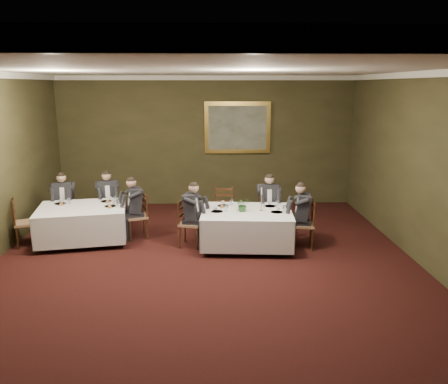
{
  "coord_description": "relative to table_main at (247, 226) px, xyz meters",
  "views": [
    {
      "loc": [
        0.13,
        -6.92,
        3.25
      ],
      "look_at": [
        0.39,
        1.64,
        1.15
      ],
      "focal_mm": 35.0,
      "sensor_mm": 36.0,
      "label": 1
    }
  ],
  "objects": [
    {
      "name": "ceiling",
      "position": [
        -0.85,
        -1.58,
        3.05
      ],
      "size": [
        8.0,
        10.0,
        0.1
      ],
      "primitive_type": "cube",
      "color": "silver",
      "rests_on": "back_wall"
    },
    {
      "name": "centerpiece",
      "position": [
        -0.09,
        -0.01,
        0.47
      ],
      "size": [
        0.34,
        0.32,
        0.3
      ],
      "primitive_type": "imported",
      "rotation": [
        0.0,
        0.0,
        0.41
      ],
      "color": "#2D5926",
      "rests_on": "table_main"
    },
    {
      "name": "chair_sec_backright",
      "position": [
        -3.13,
        1.4,
        -0.17
      ],
      "size": [
        0.54,
        0.52,
        1.0
      ],
      "rotation": [
        0.0,
        0.0,
        3.42
      ],
      "color": "#8D6848",
      "rests_on": "ground"
    },
    {
      "name": "back_wall",
      "position": [
        -0.85,
        3.42,
        1.3
      ],
      "size": [
        8.0,
        0.1,
        3.5
      ],
      "primitive_type": "cube",
      "color": "#322E19",
      "rests_on": "ground"
    },
    {
      "name": "chair_main_backleft",
      "position": [
        -0.43,
        0.98,
        -0.17
      ],
      "size": [
        0.46,
        0.45,
        1.0
      ],
      "rotation": [
        0.0,
        0.0,
        3.08
      ],
      "color": "#8D6848",
      "rests_on": "ground"
    },
    {
      "name": "table_second",
      "position": [
        -3.45,
        0.4,
        -0.0
      ],
      "size": [
        2.01,
        1.66,
        0.67
      ],
      "rotation": [
        0.0,
        0.0,
        0.17
      ],
      "color": "black",
      "rests_on": "ground"
    },
    {
      "name": "diner_main_backright",
      "position": [
        0.55,
        0.9,
        0.06
      ],
      "size": [
        0.43,
        0.5,
        1.35
      ],
      "rotation": [
        0.0,
        0.0,
        3.18
      ],
      "color": "black",
      "rests_on": "chair_main_backright"
    },
    {
      "name": "chair_main_endleft",
      "position": [
        -1.16,
        0.08,
        -0.17
      ],
      "size": [
        0.51,
        0.52,
        1.0
      ],
      "rotation": [
        0.0,
        0.0,
        -1.8
      ],
      "color": "#8D6848",
      "rests_on": "ground"
    },
    {
      "name": "diner_main_endright",
      "position": [
        1.15,
        -0.08,
        0.06
      ],
      "size": [
        0.53,
        0.46,
        1.35
      ],
      "rotation": [
        0.0,
        0.0,
        1.43
      ],
      "color": "black",
      "rests_on": "chair_main_endright"
    },
    {
      "name": "diner_sec_backright",
      "position": [
        -3.13,
        1.39,
        0.06
      ],
      "size": [
        0.52,
        0.57,
        1.35
      ],
      "rotation": [
        0.0,
        0.0,
        3.42
      ],
      "color": "black",
      "rests_on": "chair_sec_backright"
    },
    {
      "name": "chair_main_endright",
      "position": [
        1.16,
        -0.08,
        -0.17
      ],
      "size": [
        0.48,
        0.49,
        1.0
      ],
      "rotation": [
        0.0,
        0.0,
        1.43
      ],
      "color": "#8D6848",
      "rests_on": "ground"
    },
    {
      "name": "right_wall",
      "position": [
        3.15,
        -1.58,
        1.3
      ],
      "size": [
        0.1,
        10.0,
        3.5
      ],
      "primitive_type": "cube",
      "color": "#322E19",
      "rests_on": "ground"
    },
    {
      "name": "candlestick",
      "position": [
        0.3,
        0.01,
        0.5
      ],
      "size": [
        0.07,
        0.07,
        0.5
      ],
      "color": "#BB8439",
      "rests_on": "table_main"
    },
    {
      "name": "chair_sec_endleft",
      "position": [
        -4.57,
        0.2,
        -0.17
      ],
      "size": [
        0.56,
        0.57,
        1.0
      ],
      "rotation": [
        0.0,
        0.0,
        -1.18
      ],
      "color": "#8D6848",
      "rests_on": "ground"
    },
    {
      "name": "chair_main_backright",
      "position": [
        0.55,
        0.91,
        -0.17
      ],
      "size": [
        0.46,
        0.44,
        1.0
      ],
      "rotation": [
        0.0,
        0.0,
        3.18
      ],
      "color": "#8D6848",
      "rests_on": "ground"
    },
    {
      "name": "diner_main_endleft",
      "position": [
        -1.15,
        0.08,
        0.06
      ],
      "size": [
        0.56,
        0.5,
        1.35
      ],
      "rotation": [
        0.0,
        0.0,
        -1.8
      ],
      "color": "black",
      "rests_on": "chair_main_endleft"
    },
    {
      "name": "chair_sec_backleft",
      "position": [
        -4.09,
        1.23,
        -0.17
      ],
      "size": [
        0.49,
        0.48,
        1.0
      ],
      "rotation": [
        0.0,
        0.0,
        3.28
      ],
      "color": "#8D6848",
      "rests_on": "ground"
    },
    {
      "name": "painting",
      "position": [
        -0.0,
        3.35,
        1.68
      ],
      "size": [
        1.78,
        0.09,
        1.39
      ],
      "color": "gold",
      "rests_on": "back_wall"
    },
    {
      "name": "diner_sec_backleft",
      "position": [
        -4.08,
        1.22,
        0.06
      ],
      "size": [
        0.46,
        0.53,
        1.35
      ],
      "rotation": [
        0.0,
        0.0,
        3.28
      ],
      "color": "black",
      "rests_on": "chair_sec_backleft"
    },
    {
      "name": "table_main",
      "position": [
        0.0,
        0.0,
        0.0
      ],
      "size": [
        1.93,
        1.52,
        0.67
      ],
      "rotation": [
        0.0,
        0.0,
        -0.07
      ],
      "color": "black",
      "rests_on": "ground"
    },
    {
      "name": "place_setting_table_main",
      "position": [
        -0.42,
        0.44,
        0.35
      ],
      "size": [
        0.33,
        0.32,
        0.14
      ],
      "color": "white",
      "rests_on": "table_main"
    },
    {
      "name": "diner_sec_endright",
      "position": [
        -2.34,
        0.6,
        0.06
      ],
      "size": [
        0.59,
        0.54,
        1.35
      ],
      "rotation": [
        0.0,
        0.0,
        1.91
      ],
      "color": "black",
      "rests_on": "chair_sec_endright"
    },
    {
      "name": "crown_molding",
      "position": [
        -0.85,
        -1.58,
        2.99
      ],
      "size": [
        8.0,
        10.0,
        0.12
      ],
      "color": "white",
      "rests_on": "back_wall"
    },
    {
      "name": "chair_sec_endright",
      "position": [
        -2.33,
        0.6,
        -0.17
      ],
      "size": [
        0.54,
        0.56,
        1.0
      ],
      "rotation": [
        0.0,
        0.0,
        1.91
      ],
      "color": "#8D6848",
      "rests_on": "ground"
    },
    {
      "name": "place_setting_table_second",
      "position": [
        -3.94,
        0.72,
        0.35
      ],
      "size": [
        0.33,
        0.31,
        0.14
      ],
      "color": "white",
      "rests_on": "table_second"
    },
    {
      "name": "ground",
      "position": [
        -0.85,
        -1.58,
        -0.45
      ],
      "size": [
        10.0,
        10.0,
        0.0
      ],
      "primitive_type": "plane",
      "color": "black",
      "rests_on": "ground"
    }
  ]
}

